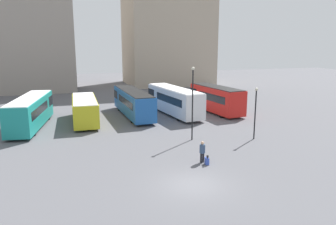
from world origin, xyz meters
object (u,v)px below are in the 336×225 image
Objects in this scene: traveler at (202,150)px; lamp_post_1 at (193,98)px; bus_3 at (174,100)px; bus_2 at (133,102)px; lamp_post_0 at (255,109)px; bus_1 at (85,109)px; bus_4 at (216,98)px; bus_0 at (31,111)px; suitcase at (207,161)px.

traveler is 0.24× the size of lamp_post_1.
bus_2 is at bearing 74.81° from bus_3.
bus_1 is at bearing 141.62° from lamp_post_0.
bus_4 is 13.06m from lamp_post_1.
bus_4 is 18.50m from traveler.
lamp_post_1 is at bearing -137.12° from bus_1.
bus_0 is at bearing 147.17° from lamp_post_1.
bus_3 is (10.86, 0.97, 0.32)m from bus_1.
bus_2 is 2.46× the size of lamp_post_0.
bus_1 is 1.95× the size of lamp_post_0.
suitcase is at bearing 145.61° from bus_4.
bus_4 is 5.85× the size of traveler.
bus_2 is at bearing 76.61° from bus_4.
bus_4 reaches higher than bus_2.
bus_3 is at bearing -100.20° from bus_2.
lamp_post_1 is (1.24, 6.17, 3.59)m from suitcase.
bus_3 reaches higher than bus_1.
bus_2 is (11.35, 2.38, -0.05)m from bus_0.
traveler is 8.40m from lamp_post_0.
suitcase is at bearing -145.43° from lamp_post_0.
bus_3 is 1.70× the size of lamp_post_1.
bus_0 is at bearing 50.80° from traveler.
traveler is at bearing 144.45° from bus_4.
bus_3 is at bearing -0.55° from suitcase.
bus_0 is 0.95× the size of bus_2.
bus_3 is at bearing 106.47° from lamp_post_0.
lamp_post_0 is (14.56, -11.53, 1.39)m from bus_1.
bus_3 is at bearing 77.96° from bus_4.
lamp_post_1 reaches higher than bus_0.
bus_0 is 5.57m from bus_1.
bus_2 is at bearing 104.98° from lamp_post_1.
lamp_post_1 is at bearing 165.36° from lamp_post_0.
suitcase is 8.70m from lamp_post_0.
bus_3 reaches higher than bus_0.
bus_0 is 1.21× the size of bus_1.
bus_3 is 15.16× the size of suitcase.
lamp_post_0 reaches higher than bus_1.
bus_3 reaches higher than bus_2.
traveler is at bearing -153.19° from bus_1.
traveler is at bearing 28.94° from suitcase.
bus_2 is 7.23× the size of traveler.
bus_0 is 0.99× the size of bus_3.
suitcase is (13.25, -15.52, -1.48)m from bus_0.
bus_2 is 1.23× the size of bus_4.
traveler is (13.08, -15.03, -0.77)m from bus_0.
lamp_post_0 is (3.70, -12.50, 1.07)m from bus_3.
lamp_post_1 reaches higher than bus_4.
bus_2 is at bearing 15.82° from suitcase.
lamp_post_0 reaches higher than bus_0.
bus_2 is 15.75× the size of suitcase.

